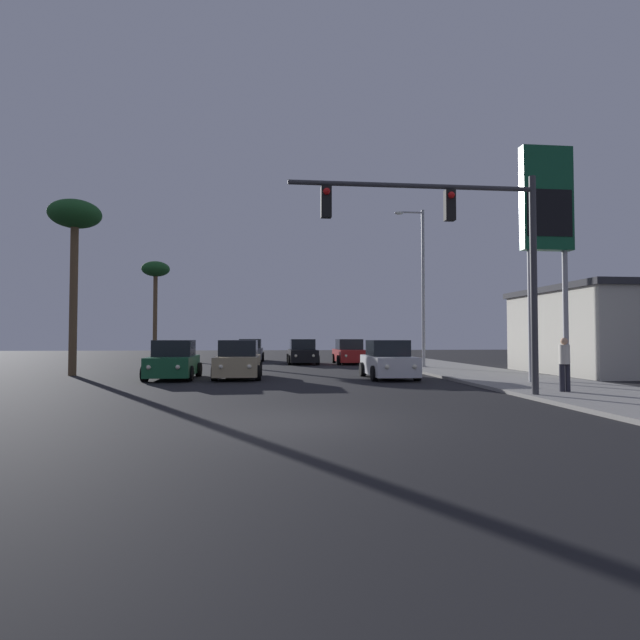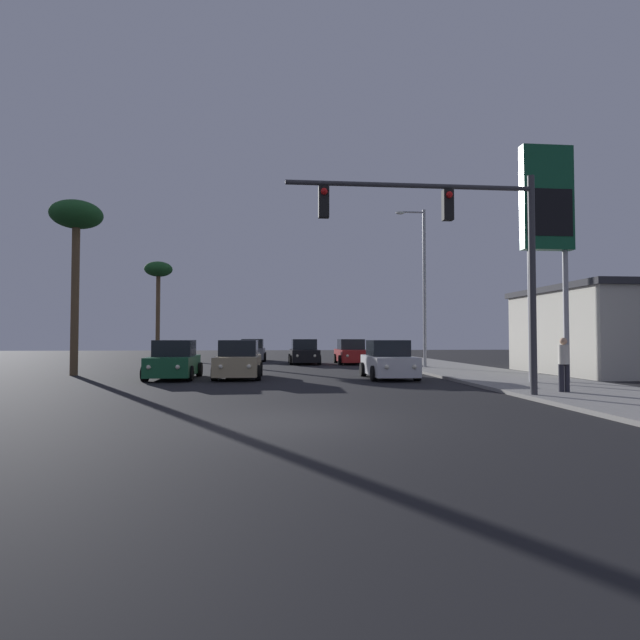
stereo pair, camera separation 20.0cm
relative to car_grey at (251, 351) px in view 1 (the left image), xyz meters
name	(u,v)px [view 1 (the left image)]	position (x,y,z in m)	size (l,w,h in m)	color
ground_plane	(293,422)	(1.95, -27.77, -0.76)	(120.00, 120.00, 0.00)	black
sidewalk_right	(503,378)	(11.45, -17.77, -0.70)	(5.00, 60.00, 0.12)	gray
building_gas_station	(640,330)	(19.95, -15.14, 1.40)	(10.30, 8.30, 4.30)	beige
car_grey	(251,351)	(0.00, 0.00, 0.00)	(2.04, 4.32, 1.68)	slate
car_tan	(239,361)	(0.08, -16.03, 0.00)	(2.04, 4.33, 1.68)	tan
car_white	(388,361)	(6.64, -16.83, 0.00)	(2.04, 4.32, 1.68)	silver
car_green	(174,361)	(-2.70, -16.12, 0.00)	(2.04, 4.34, 1.68)	#195933
car_red	(349,353)	(6.85, -4.76, 0.00)	(2.04, 4.32, 1.68)	maroon
car_black	(302,353)	(3.67, -4.56, 0.00)	(2.04, 4.32, 1.68)	black
traffic_light_mast	(465,238)	(7.14, -24.34, 3.97)	(7.41, 0.36, 6.50)	#38383D
street_lamp	(421,279)	(10.05, -10.71, 4.36)	(1.74, 0.24, 9.00)	#99999E
gas_station_sign	(547,211)	(11.99, -20.44, 5.86)	(2.00, 0.42, 9.00)	#99999E
pedestrian_on_sidewalk	(565,362)	(10.58, -23.70, 0.27)	(0.34, 0.32, 1.67)	#23232D
palm_tree_near	(75,223)	(-7.81, -13.77, 6.48)	(2.40, 2.40, 8.34)	brown
palm_tree_far	(156,274)	(-8.50, 6.23, 6.57)	(2.40, 2.40, 8.45)	brown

